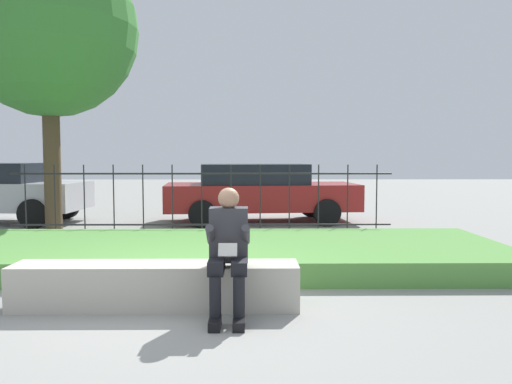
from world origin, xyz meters
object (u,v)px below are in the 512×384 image
Objects in this scene: person_seated_reader at (228,246)px; tree_behind_fence at (48,29)px; car_parked_center at (259,191)px; stone_bench at (156,288)px.

tree_behind_fence is at bearing 124.71° from person_seated_reader.
car_parked_center is 5.77m from tree_behind_fence.
tree_behind_fence is (-3.19, 5.43, 4.00)m from stone_bench.
person_seated_reader is 7.78m from tree_behind_fence.
stone_bench is 7.00m from car_parked_center.
car_parked_center is at bearing 86.57° from person_seated_reader.
car_parked_center reaches higher than stone_bench.
stone_bench is at bearing -104.83° from car_parked_center.
stone_bench is 0.95m from person_seated_reader.
car_parked_center reaches higher than person_seated_reader.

